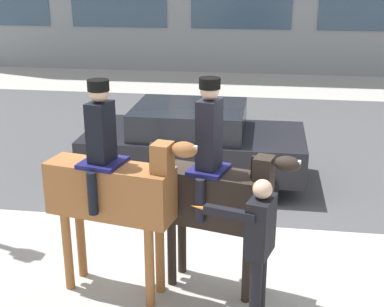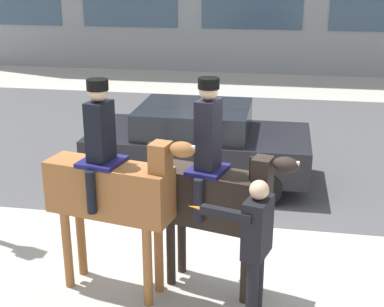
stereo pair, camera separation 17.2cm
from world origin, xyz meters
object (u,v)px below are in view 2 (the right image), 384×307
(pedestrian_bystander, at_px, (255,245))
(street_car_near_lane, at_px, (198,143))
(mounted_horse_companion, at_px, (215,191))
(mounted_horse_lead, at_px, (111,185))

(pedestrian_bystander, bearing_deg, street_car_near_lane, -56.97)
(mounted_horse_companion, bearing_deg, mounted_horse_lead, -153.31)
(mounted_horse_companion, distance_m, street_car_near_lane, 3.52)
(pedestrian_bystander, height_order, street_car_near_lane, pedestrian_bystander)
(mounted_horse_lead, distance_m, pedestrian_bystander, 1.80)
(mounted_horse_lead, relative_size, mounted_horse_companion, 1.00)
(mounted_horse_lead, xyz_separation_m, street_car_near_lane, (0.43, 3.65, -0.65))
(mounted_horse_lead, xyz_separation_m, pedestrian_bystander, (1.69, -0.50, -0.34))
(pedestrian_bystander, distance_m, street_car_near_lane, 4.35)
(street_car_near_lane, bearing_deg, pedestrian_bystander, -73.05)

